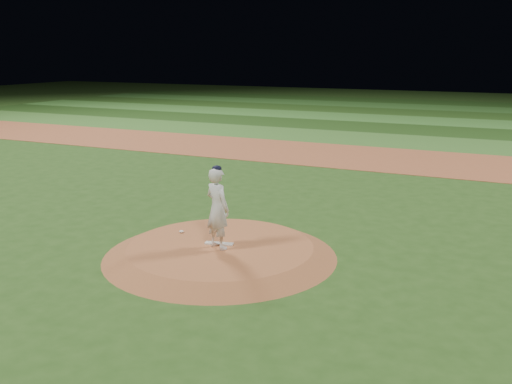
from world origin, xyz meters
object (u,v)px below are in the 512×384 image
(pitchers_mound, at_px, (220,250))
(pitching_rubber, at_px, (219,243))
(pitcher_on_mound, at_px, (217,208))
(rosin_bag, at_px, (181,231))

(pitchers_mound, xyz_separation_m, pitching_rubber, (-0.07, 0.07, 0.14))
(pitching_rubber, bearing_deg, pitchers_mound, -58.66)
(pitchers_mound, bearing_deg, pitching_rubber, 134.68)
(pitchers_mound, bearing_deg, pitcher_on_mound, -78.94)
(rosin_bag, bearing_deg, pitcher_on_mound, -23.49)
(pitcher_on_mound, bearing_deg, pitching_rubber, 113.14)
(pitching_rubber, relative_size, rosin_bag, 5.86)
(pitchers_mound, distance_m, pitcher_on_mound, 1.10)
(pitching_rubber, height_order, pitcher_on_mound, pitcher_on_mound)
(rosin_bag, height_order, pitcher_on_mound, pitcher_on_mound)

